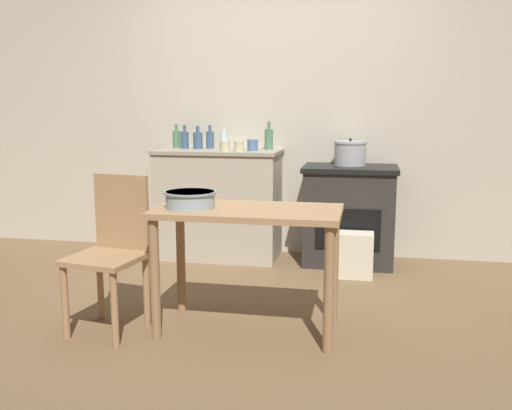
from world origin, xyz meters
TOP-DOWN VIEW (x-y plane):
  - ground_plane at (0.00, 0.00)m, footprint 14.00×14.00m
  - wall_back at (0.00, 1.58)m, footprint 8.00×0.07m
  - counter_cabinet at (-0.49, 1.28)m, footprint 1.07×0.56m
  - stove at (0.64, 1.29)m, footprint 0.77×0.56m
  - work_table at (0.11, -0.31)m, footprint 1.07×0.55m
  - chair at (-0.68, -0.43)m, footprint 0.46×0.46m
  - flour_sack at (0.71, 0.88)m, footprint 0.27×0.19m
  - stock_pot at (0.63, 1.34)m, footprint 0.27×0.27m
  - mixing_bowl_large at (-0.22, -0.35)m, footprint 0.30×0.30m
  - bottle_far_left at (-0.06, 1.39)m, footprint 0.07×0.07m
  - bottle_left at (-0.90, 1.41)m, footprint 0.07×0.07m
  - bottle_mid_left at (-0.80, 1.34)m, footprint 0.07×0.07m
  - bottle_center_left at (-0.48, 1.47)m, footprint 0.07×0.07m
  - bottle_center at (-0.59, 1.40)m, footprint 0.07×0.07m
  - bottle_center_right at (-0.69, 1.35)m, footprint 0.08×0.08m
  - cup_mid_right at (-0.27, 1.11)m, footprint 0.08×0.08m
  - cup_right at (-0.17, 1.23)m, footprint 0.09×0.09m
  - cup_far_right at (-0.38, 1.12)m, footprint 0.08×0.08m

SIDE VIEW (x-z plane):
  - ground_plane at x=0.00m, z-range 0.00..0.00m
  - flour_sack at x=0.71m, z-range 0.00..0.35m
  - stove at x=0.64m, z-range 0.00..0.83m
  - counter_cabinet at x=-0.49m, z-range 0.00..0.94m
  - chair at x=-0.68m, z-range 0.03..0.95m
  - work_table at x=0.11m, z-range 0.24..0.97m
  - mixing_bowl_large at x=-0.22m, z-range 0.74..0.83m
  - stock_pot at x=0.63m, z-range 0.81..1.04m
  - cup_far_right at x=-0.38m, z-range 0.94..1.02m
  - cup_mid_right at x=-0.27m, z-range 0.94..1.03m
  - cup_right at x=-0.17m, z-range 0.94..1.04m
  - bottle_center_left at x=-0.48m, z-range 0.92..1.10m
  - bottle_center_right at x=-0.69m, z-range 0.92..1.12m
  - bottle_center at x=-0.59m, z-range 0.92..1.12m
  - bottle_mid_left at x=-0.80m, z-range 0.92..1.12m
  - bottle_left at x=-0.90m, z-range 0.92..1.13m
  - bottle_far_left at x=-0.06m, z-range 0.91..1.15m
  - wall_back at x=0.00m, z-range 0.00..2.55m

